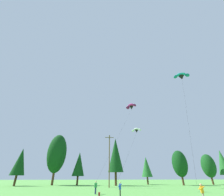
{
  "coord_description": "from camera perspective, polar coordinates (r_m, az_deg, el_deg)",
  "views": [
    {
      "loc": [
        -4.39,
        -1.36,
        2.39
      ],
      "look_at": [
        -2.77,
        20.52,
        13.86
      ],
      "focal_mm": 23.96,
      "sensor_mm": 36.0,
      "label": 1
    }
  ],
  "objects": [
    {
      "name": "treeline_tree_c",
      "position": [
        52.55,
        -20.27,
        -19.14
      ],
      "size": [
        5.67,
        5.67,
        14.34
      ],
      "color": "#472D19",
      "rests_on": "ground_plane"
    },
    {
      "name": "kite_flyer_near",
      "position": [
        26.26,
        -6.25,
        -30.51
      ],
      "size": [
        0.46,
        0.58,
        1.69
      ],
      "color": "navy",
      "rests_on": "ground_plane"
    },
    {
      "name": "treeline_tree_f",
      "position": [
        54.44,
        12.99,
        -24.19
      ],
      "size": [
        3.37,
        3.37,
        8.03
      ],
      "color": "#472D19",
      "rests_on": "ground_plane"
    },
    {
      "name": "parafoil_kite_mid_white",
      "position": [
        32.82,
        9.31,
        -12.05
      ],
      "size": [
        6.16,
        9.13,
        9.88
      ],
      "color": "white"
    },
    {
      "name": "treeline_tree_h",
      "position": [
        60.94,
        32.89,
        -20.86
      ],
      "size": [
        4.16,
        4.16,
        8.76
      ],
      "color": "#472D19",
      "rests_on": "ground_plane"
    },
    {
      "name": "treeline_tree_i",
      "position": [
        64.87,
        36.61,
        -19.06
      ],
      "size": [
        3.85,
        3.85,
        10.23
      ],
      "color": "#472D19",
      "rests_on": "ground_plane"
    },
    {
      "name": "treeline_tree_d",
      "position": [
        50.45,
        -12.51,
        -23.34
      ],
      "size": [
        3.57,
        3.57,
        8.97
      ],
      "color": "#472D19",
      "rests_on": "ground_plane"
    },
    {
      "name": "backpack",
      "position": [
        24.26,
        -4.94,
        -32.68
      ],
      "size": [
        0.25,
        0.33,
        0.4
      ],
      "primitive_type": "cube",
      "rotation": [
        0.0,
        0.0,
        1.6
      ],
      "color": "maroon",
      "rests_on": "ground_plane"
    },
    {
      "name": "treeline_tree_b",
      "position": [
        52.97,
        -31.64,
        -19.93
      ],
      "size": [
        3.71,
        3.71,
        9.61
      ],
      "color": "#472D19",
      "rests_on": "ground_plane"
    },
    {
      "name": "utility_pole",
      "position": [
        40.1,
        -1.04,
        -22.0
      ],
      "size": [
        2.2,
        0.26,
        12.03
      ],
      "color": "brown",
      "rests_on": "ground_plane"
    },
    {
      "name": "treeline_tree_g",
      "position": [
        53.24,
        24.41,
        -21.8
      ],
      "size": [
        4.35,
        4.35,
        9.43
      ],
      "color": "#472D19",
      "rests_on": "ground_plane"
    },
    {
      "name": "treeline_tree_e",
      "position": [
        47.73,
        1.37,
        -20.78
      ],
      "size": [
        4.42,
        4.42,
        12.84
      ],
      "color": "#472D19",
      "rests_on": "ground_plane"
    },
    {
      "name": "kite_flyer_mid",
      "position": [
        22.61,
        3.09,
        -31.08
      ],
      "size": [
        0.64,
        0.67,
        1.69
      ],
      "color": "black",
      "rests_on": "ground_plane"
    },
    {
      "name": "parafoil_kite_high_magenta",
      "position": [
        43.89,
        7.33,
        -3.23
      ],
      "size": [
        10.73,
        14.55,
        20.0
      ],
      "color": "#D12893"
    },
    {
      "name": "kite_flyer_far",
      "position": [
        20.17,
        31.17,
        -28.16
      ],
      "size": [
        0.67,
        0.7,
        1.69
      ],
      "color": "gray",
      "rests_on": "ground_plane"
    },
    {
      "name": "parafoil_kite_far_teal",
      "position": [
        35.89,
        24.96,
        7.57
      ],
      "size": [
        8.44,
        8.87,
        20.71
      ],
      "color": "teal"
    }
  ]
}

